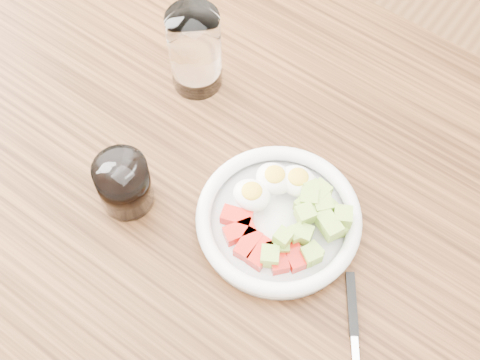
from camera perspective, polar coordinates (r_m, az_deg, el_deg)
name	(u,v)px	position (r m, az deg, el deg)	size (l,w,h in m)	color
ground	(241,341)	(1.70, 0.08, -13.58)	(4.00, 4.00, 0.00)	brown
dining_table	(241,227)	(1.07, 0.12, -4.03)	(1.50, 0.90, 0.77)	brown
bowl	(281,217)	(0.95, 3.48, -3.17)	(0.24, 0.24, 0.06)	white
fork	(353,322)	(0.92, 9.64, -11.87)	(0.12, 0.16, 0.01)	black
water_glass	(195,51)	(1.05, -3.87, 10.92)	(0.08, 0.08, 0.15)	white
coffee_glass	(124,184)	(0.96, -9.87, -0.36)	(0.08, 0.08, 0.09)	white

